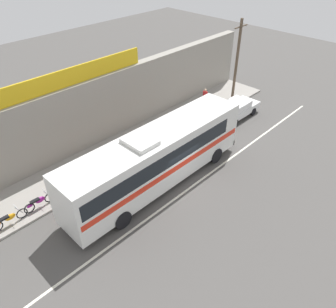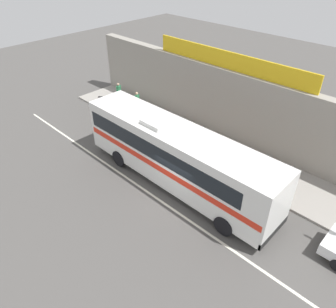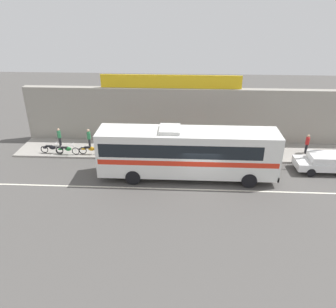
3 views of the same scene
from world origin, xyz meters
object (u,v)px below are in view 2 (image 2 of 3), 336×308
at_px(motorcycle_purple, 129,113).
at_px(motorcycle_black, 112,106).
at_px(motorcycle_red, 104,101).
at_px(pedestrian_by_curb, 119,91).
at_px(intercity_bus, 175,153).
at_px(motorcycle_blue, 145,121).
at_px(pedestrian_near_shop, 137,100).

distance_m(motorcycle_purple, motorcycle_black, 1.88).
xyz_separation_m(motorcycle_red, pedestrian_by_curb, (0.22, 1.42, 0.50)).
bearing_deg(intercity_bus, pedestrian_by_curb, 157.07).
bearing_deg(motorcycle_red, intercity_bus, -15.92).
bearing_deg(motorcycle_purple, motorcycle_blue, 2.35).
bearing_deg(pedestrian_near_shop, motorcycle_blue, -29.00).
bearing_deg(motorcycle_red, motorcycle_black, -8.19).
height_order(pedestrian_by_curb, pedestrian_near_shop, pedestrian_near_shop).
relative_size(motorcycle_purple, motorcycle_blue, 1.06).
bearing_deg(intercity_bus, motorcycle_black, 163.04).
xyz_separation_m(motorcycle_red, pedestrian_near_shop, (2.83, 1.19, 0.54)).
bearing_deg(pedestrian_by_curb, motorcycle_black, -54.95).
bearing_deg(motorcycle_red, motorcycle_blue, 0.13).
bearing_deg(motorcycle_blue, pedestrian_near_shop, 151.00).
bearing_deg(motorcycle_blue, pedestrian_by_curb, 163.46).
xyz_separation_m(motorcycle_blue, motorcycle_red, (-4.95, -0.01, 0.00)).
xyz_separation_m(motorcycle_red, motorcycle_black, (1.35, -0.19, 0.00)).
relative_size(motorcycle_black, pedestrian_near_shop, 1.17).
bearing_deg(motorcycle_black, motorcycle_blue, 3.26).
bearing_deg(intercity_bus, motorcycle_red, 164.08).
xyz_separation_m(motorcycle_purple, pedestrian_near_shop, (-0.40, 1.25, 0.54)).
xyz_separation_m(motorcycle_blue, pedestrian_by_curb, (-4.73, 1.41, 0.50)).
relative_size(intercity_bus, motorcycle_red, 6.56).
height_order(intercity_bus, motorcycle_purple, intercity_bus).
xyz_separation_m(intercity_bus, motorcycle_blue, (-5.99, 3.13, -1.50)).
xyz_separation_m(pedestrian_by_curb, pedestrian_near_shop, (2.61, -0.23, 0.05)).
relative_size(motorcycle_purple, pedestrian_near_shop, 1.17).
height_order(motorcycle_blue, motorcycle_red, same).
height_order(motorcycle_red, pedestrian_near_shop, pedestrian_near_shop).
relative_size(pedestrian_by_curb, pedestrian_near_shop, 0.96).
distance_m(motorcycle_purple, pedestrian_by_curb, 3.39).
bearing_deg(motorcycle_blue, intercity_bus, -27.59).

